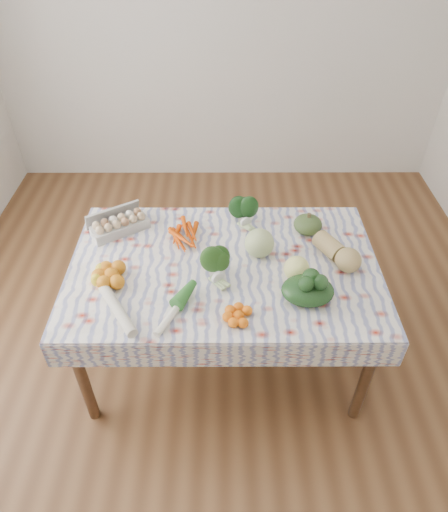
{
  "coord_description": "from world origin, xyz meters",
  "views": [
    {
      "loc": [
        -0.01,
        -1.82,
        2.4
      ],
      "look_at": [
        0.0,
        0.0,
        0.82
      ],
      "focal_mm": 32.0,
      "sensor_mm": 36.0,
      "label": 1
    }
  ],
  "objects_px": {
    "dining_table": "(224,275)",
    "egg_carton": "(120,226)",
    "cabbage": "(259,243)",
    "grapefruit": "(297,269)",
    "butternut_squash": "(338,251)",
    "kabocha_squash": "(308,224)"
  },
  "relations": [
    {
      "from": "dining_table",
      "to": "egg_carton",
      "type": "distance_m",
      "value": 0.68
    },
    {
      "from": "cabbage",
      "to": "grapefruit",
      "type": "bearing_deg",
      "value": -46.46
    },
    {
      "from": "egg_carton",
      "to": "grapefruit",
      "type": "distance_m",
      "value": 1.05
    },
    {
      "from": "dining_table",
      "to": "grapefruit",
      "type": "xyz_separation_m",
      "value": [
        0.37,
        -0.11,
        0.15
      ]
    },
    {
      "from": "dining_table",
      "to": "grapefruit",
      "type": "relative_size",
      "value": 12.05
    },
    {
      "from": "egg_carton",
      "to": "butternut_squash",
      "type": "xyz_separation_m",
      "value": [
        1.21,
        -0.26,
        0.02
      ]
    },
    {
      "from": "grapefruit",
      "to": "dining_table",
      "type": "bearing_deg",
      "value": 163.5
    },
    {
      "from": "dining_table",
      "to": "egg_carton",
      "type": "relative_size",
      "value": 4.86
    },
    {
      "from": "cabbage",
      "to": "grapefruit",
      "type": "distance_m",
      "value": 0.26
    },
    {
      "from": "dining_table",
      "to": "kabocha_squash",
      "type": "bearing_deg",
      "value": 30.24
    },
    {
      "from": "kabocha_squash",
      "to": "grapefruit",
      "type": "height_order",
      "value": "grapefruit"
    },
    {
      "from": "kabocha_squash",
      "to": "cabbage",
      "type": "distance_m",
      "value": 0.36
    },
    {
      "from": "dining_table",
      "to": "cabbage",
      "type": "xyz_separation_m",
      "value": [
        0.19,
        0.08,
        0.16
      ]
    },
    {
      "from": "egg_carton",
      "to": "kabocha_squash",
      "type": "relative_size",
      "value": 2.01
    },
    {
      "from": "egg_carton",
      "to": "butternut_squash",
      "type": "distance_m",
      "value": 1.24
    },
    {
      "from": "butternut_squash",
      "to": "egg_carton",
      "type": "bearing_deg",
      "value": 137.5
    },
    {
      "from": "kabocha_squash",
      "to": "butternut_squash",
      "type": "xyz_separation_m",
      "value": [
        0.12,
        -0.25,
        0.01
      ]
    },
    {
      "from": "kabocha_squash",
      "to": "butternut_squash",
      "type": "bearing_deg",
      "value": -63.72
    },
    {
      "from": "cabbage",
      "to": "kabocha_squash",
      "type": "bearing_deg",
      "value": 34.67
    },
    {
      "from": "kabocha_squash",
      "to": "cabbage",
      "type": "xyz_separation_m",
      "value": [
        -0.29,
        -0.2,
        0.03
      ]
    },
    {
      "from": "butternut_squash",
      "to": "dining_table",
      "type": "bearing_deg",
      "value": 152.33
    },
    {
      "from": "cabbage",
      "to": "dining_table",
      "type": "bearing_deg",
      "value": -157.43
    }
  ]
}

